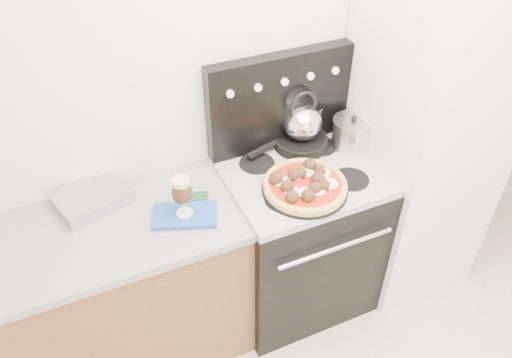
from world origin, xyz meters
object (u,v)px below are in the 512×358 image
base_cabinet (94,305)px  pizza_pan (305,189)px  stove_body (298,239)px  skillet (301,142)px  stock_pot (352,134)px  pizza (305,184)px  tea_kettle (302,119)px  oven_mitt (185,215)px  beer_glass (183,197)px  fridge (422,136)px

base_cabinet → pizza_pan: size_ratio=3.59×
stove_body → skillet: size_ratio=3.12×
skillet → stock_pot: 0.27m
pizza → tea_kettle: 0.38m
skillet → tea_kettle: size_ratio=1.24×
stove_body → oven_mitt: (-0.62, -0.05, 0.47)m
pizza_pan → pizza: pizza is taller
oven_mitt → beer_glass: bearing=0.0°
pizza_pan → tea_kettle: bearing=65.1°
skillet → tea_kettle: bearing=0.0°
tea_kettle → stove_body: bearing=-122.2°
fridge → tea_kettle: 0.66m
stove_body → beer_glass: 0.86m
oven_mitt → beer_glass: beer_glass is taller
fridge → skillet: 0.65m
pizza_pan → skillet: (0.15, 0.33, 0.02)m
pizza → stock_pot: bearing=29.7°
stove_body → tea_kettle: tea_kettle is taller
oven_mitt → stock_pot: size_ratio=1.40×
base_cabinet → beer_glass: beer_glass is taller
oven_mitt → tea_kettle: tea_kettle is taller
fridge → stock_pot: bearing=162.2°
fridge → oven_mitt: size_ratio=6.71×
oven_mitt → pizza: size_ratio=0.72×
beer_glass → pizza: 0.57m
stove_body → fridge: size_ratio=0.46×
pizza_pan → skillet: bearing=65.1°
oven_mitt → pizza: 0.57m
oven_mitt → base_cabinet: bearing=170.6°
fridge → skillet: (-0.61, 0.22, -0.00)m
beer_glass → stock_pot: bearing=8.8°
base_cabinet → beer_glass: 0.77m
base_cabinet → oven_mitt: bearing=-9.4°
fridge → tea_kettle: (-0.61, 0.22, 0.13)m
pizza_pan → pizza: bearing=0.0°
stove_body → tea_kettle: 0.68m
stove_body → beer_glass: beer_glass is taller
oven_mitt → stock_pot: bearing=8.8°
beer_glass → tea_kettle: 0.76m
oven_mitt → pizza_pan: 0.57m
base_cabinet → tea_kettle: size_ratio=6.39×
stove_body → pizza: bearing=-114.6°
fridge → skillet: fridge is taller
beer_glass → tea_kettle: size_ratio=0.88×
base_cabinet → tea_kettle: 1.38m
stock_pot → pizza: bearing=-150.3°
oven_mitt → stock_pot: stock_pot is taller
stock_pot → tea_kettle: bearing=156.6°
pizza_pan → stove_body: bearing=65.4°
fridge → beer_glass: bearing=-178.7°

